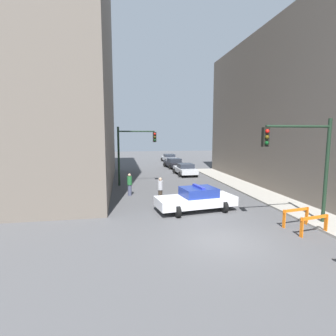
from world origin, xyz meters
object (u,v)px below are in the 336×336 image
traffic_light_near (307,155)px  parked_car_far (169,158)px  pedestrian_corner (130,184)px  barrier_back (314,222)px  police_car (196,199)px  parked_car_near (185,169)px  traffic_light_far (131,147)px  barrier_corner (296,214)px  pedestrian_crossing (160,189)px  parked_car_mid (174,163)px

traffic_light_near → parked_car_far: (-1.15, 30.91, -2.86)m
pedestrian_corner → barrier_back: 12.25m
police_car → barrier_back: size_ratio=3.10×
parked_car_near → pedestrian_corner: bearing=-127.4°
traffic_light_near → traffic_light_far: size_ratio=1.00×
parked_car_near → parked_car_far: 14.06m
pedestrian_corner → traffic_light_far: bearing=-147.5°
parked_car_near → pedestrian_corner: 10.94m
barrier_corner → barrier_back: bearing=-87.7°
pedestrian_crossing → barrier_corner: (5.92, -5.90, -0.24)m
police_car → pedestrian_crossing: bearing=27.9°
traffic_light_far → parked_car_near: 8.25m
traffic_light_near → parked_car_near: bearing=96.4°
pedestrian_crossing → barrier_back: size_ratio=1.05×
parked_car_near → traffic_light_near: bearing=-84.9°
parked_car_far → traffic_light_far: bearing=-113.0°
police_car → parked_car_far: 27.75m
traffic_light_far → barrier_back: size_ratio=3.28×
barrier_back → barrier_corner: size_ratio=1.00×
police_car → pedestrian_corner: bearing=30.8°
traffic_light_near → parked_car_mid: (-1.90, 23.30, -2.86)m
pedestrian_corner → barrier_corner: 11.32m
traffic_light_near → pedestrian_crossing: bearing=137.4°
traffic_light_near → parked_car_far: bearing=92.1°
parked_car_near → parked_car_mid: size_ratio=0.98×
police_car → pedestrian_crossing: (-1.80, 2.47, 0.14)m
traffic_light_near → traffic_light_far: 14.50m
barrier_corner → pedestrian_crossing: bearing=135.1°
traffic_light_far → pedestrian_corner: (-0.31, -4.04, -2.54)m
parked_car_near → barrier_corner: 17.00m
police_car → barrier_corner: bearing=-138.2°
parked_car_far → traffic_light_near: bearing=-90.8°
parked_car_near → parked_car_mid: bearing=88.7°
traffic_light_far → parked_car_mid: traffic_light_far is taller
parked_car_near → parked_car_mid: 6.42m
parked_car_far → parked_car_mid: bearing=-98.6°
traffic_light_near → police_car: size_ratio=1.06×
police_car → parked_car_near: 13.76m
barrier_back → traffic_light_near: bearing=73.2°
traffic_light_far → barrier_corner: 14.59m
parked_car_mid → barrier_corner: size_ratio=2.81×
traffic_light_near → barrier_back: 3.20m
parked_car_far → barrier_back: bearing=-91.6°
parked_car_far → pedestrian_crossing: size_ratio=2.64×
barrier_corner → traffic_light_far: bearing=122.0°
pedestrian_crossing → barrier_corner: bearing=-97.6°
traffic_light_far → pedestrian_crossing: size_ratio=3.13×
pedestrian_corner → barrier_corner: bearing=81.2°
pedestrian_crossing → parked_car_near: bearing=15.4°
police_car → pedestrian_crossing: size_ratio=2.96×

